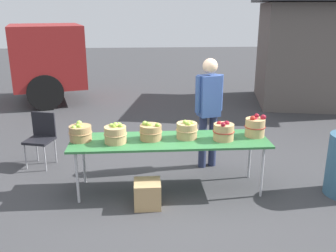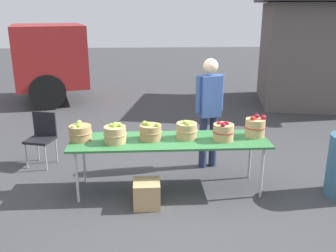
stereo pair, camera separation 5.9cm
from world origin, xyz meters
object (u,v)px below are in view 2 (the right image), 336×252
at_px(apple_basket_green_2, 150,132).
at_px(apple_basket_green_3, 187,130).
at_px(apple_basket_red_1, 255,127).
at_px(vendor_adult, 209,105).
at_px(apple_basket_green_1, 115,134).
at_px(apple_basket_red_0, 223,132).
at_px(market_table, 169,142).
at_px(produce_crate, 147,194).
at_px(folding_chair, 42,134).
at_px(apple_basket_green_0, 80,132).

xyz_separation_m(apple_basket_green_2, apple_basket_green_3, (0.50, 0.02, 0.01)).
relative_size(apple_basket_red_1, vendor_adult, 0.18).
relative_size(apple_basket_green_1, apple_basket_red_0, 1.04).
xyz_separation_m(apple_basket_red_1, vendor_adult, (-0.53, 0.71, 0.14)).
height_order(apple_basket_green_3, vendor_adult, vendor_adult).
height_order(apple_basket_green_3, apple_basket_red_1, apple_basket_red_1).
relative_size(market_table, produce_crate, 7.89).
bearing_deg(apple_basket_red_1, market_table, -176.84).
distance_m(apple_basket_green_1, apple_basket_red_0, 1.46).
distance_m(folding_chair, produce_crate, 2.28).
height_order(market_table, apple_basket_red_0, apple_basket_red_0).
bearing_deg(apple_basket_green_1, folding_chair, 139.20).
relative_size(market_table, vendor_adult, 1.54).
height_order(apple_basket_green_3, apple_basket_red_0, apple_basket_red_0).
xyz_separation_m(apple_basket_green_2, vendor_adult, (0.93, 0.75, 0.17)).
distance_m(apple_basket_red_1, folding_chair, 3.38).
height_order(apple_basket_green_1, produce_crate, apple_basket_green_1).
bearing_deg(apple_basket_green_0, vendor_adult, 21.04).
distance_m(apple_basket_red_1, vendor_adult, 0.90).
xyz_separation_m(apple_basket_green_1, apple_basket_green_2, (0.47, 0.09, -0.01)).
distance_m(apple_basket_red_0, produce_crate, 1.32).
bearing_deg(vendor_adult, apple_basket_green_2, 22.97).
bearing_deg(produce_crate, apple_basket_red_0, 20.50).
bearing_deg(apple_basket_red_0, apple_basket_red_1, 14.58).
relative_size(market_table, apple_basket_green_1, 8.69).
xyz_separation_m(vendor_adult, produce_crate, (-0.99, -1.22, -0.86)).
bearing_deg(apple_basket_green_3, market_table, -168.46).
height_order(apple_basket_green_1, apple_basket_red_0, apple_basket_green_1).
xyz_separation_m(apple_basket_green_1, produce_crate, (0.41, -0.38, -0.70)).
height_order(apple_basket_green_1, vendor_adult, vendor_adult).
xyz_separation_m(folding_chair, produce_crate, (1.69, -1.49, -0.34)).
bearing_deg(folding_chair, apple_basket_green_3, -7.98).
relative_size(apple_basket_green_0, apple_basket_red_0, 1.06).
bearing_deg(apple_basket_green_1, produce_crate, -43.40).
bearing_deg(apple_basket_green_1, vendor_adult, 30.98).
bearing_deg(apple_basket_green_3, folding_chair, 156.27).
bearing_deg(apple_basket_red_0, market_table, 175.58).
xyz_separation_m(apple_basket_green_3, produce_crate, (-0.56, -0.50, -0.70)).
distance_m(apple_basket_green_0, apple_basket_green_1, 0.49).
relative_size(market_table, apple_basket_green_3, 8.86).
distance_m(apple_basket_green_0, apple_basket_red_0, 1.94).
relative_size(apple_basket_green_2, folding_chair, 0.37).
height_order(apple_basket_red_0, apple_basket_red_1, apple_basket_red_1).
bearing_deg(folding_chair, apple_basket_red_0, -6.05).
bearing_deg(apple_basket_red_1, produce_crate, -161.29).
distance_m(market_table, apple_basket_green_2, 0.30).
bearing_deg(apple_basket_green_3, vendor_adult, 59.47).
distance_m(market_table, vendor_adult, 1.07).
bearing_deg(folding_chair, produce_crate, -25.69).
height_order(apple_basket_green_2, apple_basket_red_1, apple_basket_red_1).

